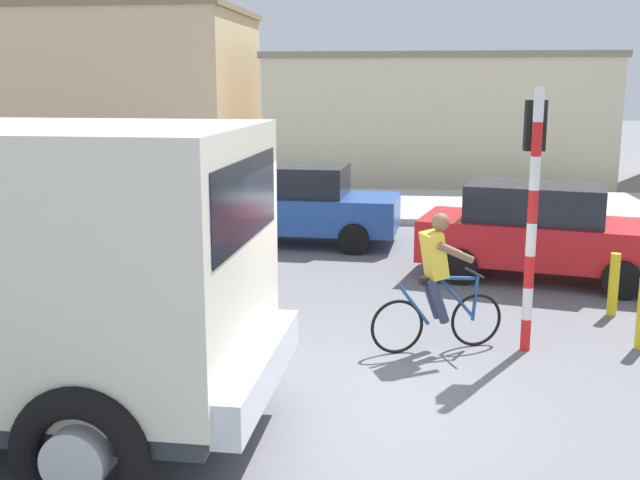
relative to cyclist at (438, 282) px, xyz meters
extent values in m
plane|color=slate|center=(-0.81, -1.77, -0.86)|extent=(120.00, 120.00, 0.00)
cube|color=#ADADA8|center=(-0.81, 10.76, -0.78)|extent=(80.00, 5.00, 0.16)
cube|color=silver|center=(-1.62, -2.92, -0.06)|extent=(0.31, 2.38, 0.36)
cube|color=black|center=(-1.77, -2.91, 1.43)|extent=(0.18, 2.13, 0.70)
torus|color=black|center=(-2.67, -1.61, -0.31)|extent=(1.11, 0.27, 1.10)
cylinder|color=beige|center=(-2.67, -1.61, -0.31)|extent=(0.50, 0.31, 0.50)
torus|color=black|center=(-2.74, -4.17, -0.31)|extent=(1.11, 0.27, 1.10)
cylinder|color=beige|center=(-2.74, -4.17, -0.31)|extent=(0.50, 0.31, 0.50)
torus|color=black|center=(0.50, 0.20, -0.52)|extent=(0.65, 0.29, 0.68)
torus|color=black|center=(-0.48, -0.19, -0.52)|extent=(0.65, 0.29, 0.68)
cylinder|color=#1E4C8C|center=(0.18, 0.07, 0.04)|extent=(0.57, 0.26, 0.09)
cylinder|color=#1E4C8C|center=(0.23, 0.09, -0.20)|extent=(0.49, 0.23, 0.57)
cylinder|color=#1E4C8C|center=(-0.29, -0.11, -0.25)|extent=(0.43, 0.20, 0.57)
cylinder|color=#1E4C8C|center=(0.48, 0.19, -0.23)|extent=(0.10, 0.08, 0.59)
cylinder|color=black|center=(0.45, 0.18, 0.09)|extent=(0.21, 0.48, 0.03)
cube|color=black|center=(-0.10, -0.04, 0.02)|extent=(0.27, 0.20, 0.06)
cube|color=gold|center=(-0.05, -0.02, 0.35)|extent=(0.39, 0.41, 0.59)
sphere|color=brown|center=(0.01, 0.00, 0.75)|extent=(0.22, 0.22, 0.22)
cylinder|color=#2D334C|center=(-0.06, 0.08, -0.21)|extent=(0.33, 0.22, 0.57)
cylinder|color=brown|center=(0.07, 0.20, 0.40)|extent=(0.49, 0.26, 0.29)
cylinder|color=#2D334C|center=(0.01, -0.10, -0.21)|extent=(0.33, 0.22, 0.57)
cylinder|color=brown|center=(0.19, -0.10, 0.40)|extent=(0.49, 0.26, 0.29)
cylinder|color=red|center=(1.10, 0.12, -0.66)|extent=(0.12, 0.12, 0.40)
cylinder|color=white|center=(1.10, 0.12, -0.26)|extent=(0.12, 0.12, 0.40)
cylinder|color=red|center=(1.10, 0.12, 0.14)|extent=(0.12, 0.12, 0.40)
cylinder|color=white|center=(1.10, 0.12, 0.54)|extent=(0.12, 0.12, 0.40)
cylinder|color=red|center=(1.10, 0.12, 0.94)|extent=(0.12, 0.12, 0.40)
cylinder|color=white|center=(1.10, 0.12, 1.34)|extent=(0.12, 0.12, 0.40)
cylinder|color=red|center=(1.10, 0.12, 1.74)|extent=(0.12, 0.12, 0.40)
cylinder|color=white|center=(1.10, 0.12, 2.14)|extent=(0.12, 0.12, 0.40)
cube|color=black|center=(1.10, 0.30, 1.89)|extent=(0.24, 0.20, 0.60)
sphere|color=orange|center=(1.10, 0.42, 1.89)|extent=(0.14, 0.14, 0.14)
cube|color=red|center=(1.87, 3.72, -0.21)|extent=(4.29, 2.61, 0.70)
cube|color=black|center=(1.73, 3.75, 0.44)|extent=(2.48, 1.93, 0.60)
cylinder|color=black|center=(3.28, 4.24, -0.56)|extent=(0.63, 0.32, 0.60)
cylinder|color=black|center=(2.87, 2.59, -0.56)|extent=(0.63, 0.32, 0.60)
cylinder|color=black|center=(0.87, 4.84, -0.56)|extent=(0.63, 0.32, 0.60)
cylinder|color=black|center=(0.47, 3.19, -0.56)|extent=(0.63, 0.32, 0.60)
cube|color=#234C9E|center=(-2.59, 6.09, -0.21)|extent=(4.10, 1.94, 0.70)
cube|color=black|center=(-2.74, 6.10, 0.44)|extent=(2.29, 1.58, 0.60)
cylinder|color=black|center=(-1.30, 6.87, -0.56)|extent=(0.61, 0.22, 0.60)
cylinder|color=black|center=(-1.41, 5.17, -0.56)|extent=(0.61, 0.22, 0.60)
cylinder|color=black|center=(-3.78, 7.02, -0.56)|extent=(0.61, 0.22, 0.60)
cylinder|color=black|center=(-3.88, 5.32, -0.56)|extent=(0.61, 0.22, 0.60)
cylinder|color=gold|center=(2.53, 1.74, -0.41)|extent=(0.14, 0.14, 0.90)
cube|color=#D1B284|center=(-11.96, 17.13, 1.88)|extent=(11.49, 6.74, 5.49)
cube|color=#7D6B4F|center=(-11.96, 17.13, 4.73)|extent=(11.72, 6.87, 0.20)
cube|color=beige|center=(0.42, 17.95, 1.11)|extent=(10.78, 7.07, 3.95)
cube|color=gray|center=(0.42, 17.95, 3.18)|extent=(10.99, 7.21, 0.20)
camera|label=1|loc=(-0.37, -9.09, 2.40)|focal=42.81mm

